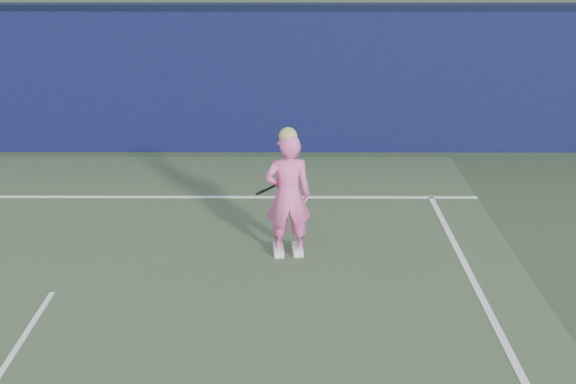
{
  "coord_description": "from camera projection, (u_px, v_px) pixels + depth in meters",
  "views": [
    {
      "loc": [
        2.68,
        -6.18,
        3.91
      ],
      "look_at": [
        2.65,
        2.04,
        0.83
      ],
      "focal_mm": 45.0,
      "sensor_mm": 36.0,
      "label": 1
    }
  ],
  "objects": [
    {
      "name": "wall_cap",
      "position": [
        135.0,
        7.0,
        12.36
      ],
      "size": [
        24.0,
        0.42,
        0.1
      ],
      "primitive_type": "cube",
      "color": "black",
      "rests_on": "backstop_wall"
    },
    {
      "name": "court_lines",
      "position": [
        9.0,
        360.0,
        6.85
      ],
      "size": [
        11.0,
        12.04,
        0.01
      ],
      "color": "white",
      "rests_on": "court_surface"
    },
    {
      "name": "player",
      "position": [
        288.0,
        195.0,
        8.79
      ],
      "size": [
        0.6,
        0.43,
        1.64
      ],
      "rotation": [
        0.0,
        0.0,
        3.24
      ],
      "color": "pink",
      "rests_on": "ground"
    },
    {
      "name": "ground",
      "position": [
        21.0,
        342.0,
        7.17
      ],
      "size": [
        80.0,
        80.0,
        0.0
      ],
      "primitive_type": "plane",
      "color": "#304228",
      "rests_on": "ground"
    },
    {
      "name": "backstop_wall",
      "position": [
        140.0,
        82.0,
        12.81
      ],
      "size": [
        24.0,
        0.4,
        2.5
      ],
      "primitive_type": "cube",
      "color": "#0C0E36",
      "rests_on": "ground"
    },
    {
      "name": "racket",
      "position": [
        284.0,
        183.0,
        9.25
      ],
      "size": [
        0.52,
        0.3,
        0.3
      ],
      "rotation": [
        0.0,
        0.0,
        0.38
      ],
      "color": "black",
      "rests_on": "ground"
    }
  ]
}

